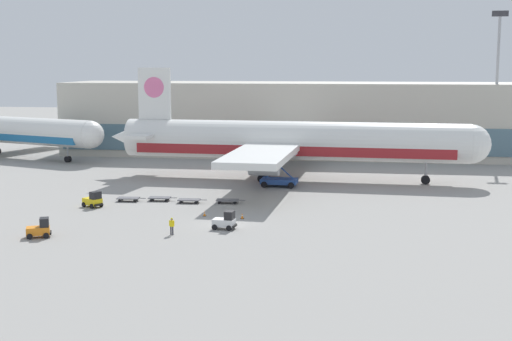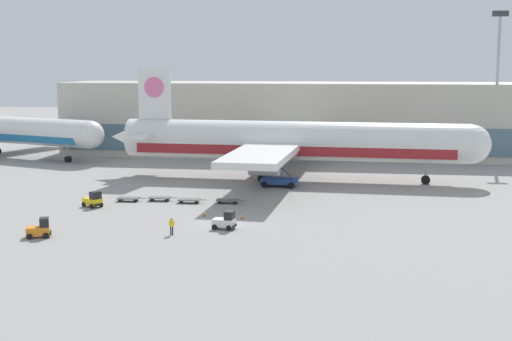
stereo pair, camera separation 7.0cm
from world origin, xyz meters
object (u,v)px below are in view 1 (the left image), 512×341
Objects in this scene: scissor_lift_loader at (279,172)px; traffic_cone_near at (204,214)px; baggage_tug_far at (40,229)px; ground_crew_near at (172,225)px; baggage_dolly_trail at (228,200)px; baggage_tug_mid at (225,221)px; baggage_dolly_second at (160,198)px; airplane_main at (288,142)px; baggage_dolly_third at (189,200)px; baggage_dolly_lead at (128,198)px; baggage_tug_foreground at (93,200)px; traffic_cone_far at (242,216)px; light_mast at (497,76)px.

scissor_lift_loader reaches higher than traffic_cone_near.
baggage_tug_far is 13.44m from ground_crew_near.
baggage_tug_mid is at bearing -84.31° from baggage_dolly_trail.
baggage_dolly_second is 11.36m from traffic_cone_near.
airplane_main is 15.51× the size of baggage_dolly_trail.
baggage_tug_far reaches higher than baggage_dolly_third.
scissor_lift_loader is at bearing 50.49° from baggage_dolly_third.
baggage_dolly_lead is at bearing 147.60° from traffic_cone_near.
scissor_lift_loader is 31.95m from ground_crew_near.
baggage_tug_far is 0.74× the size of baggage_dolly_lead.
baggage_tug_far is 4.69× the size of traffic_cone_near.
scissor_lift_loader is 1.44× the size of baggage_dolly_second.
airplane_main is 15.51× the size of baggage_dolly_second.
traffic_cone_near is at bearing 18.82° from baggage_tug_foreground.
traffic_cone_far is at bearing -91.87° from scissor_lift_loader.
traffic_cone_far is at bearing -9.55° from traffic_cone_near.
traffic_cone_near is (-3.65, 6.12, -0.59)m from baggage_tug_mid.
light_mast is 72.62m from baggage_dolly_lead.
baggage_tug_mid reaches higher than ground_crew_near.
ground_crew_near is at bearing -10.24° from baggage_tug_far.
airplane_main is 31.52× the size of ground_crew_near.
baggage_tug_mid reaches higher than traffic_cone_far.
light_mast is 70.07m from traffic_cone_near.
ground_crew_near is (-5.00, -3.42, 0.22)m from baggage_tug_mid.
baggage_tug_mid is at bearing -3.50° from baggage_tug_far.
baggage_tug_mid is at bearing -122.38° from light_mast.
light_mast is 44.98m from airplane_main.
scissor_lift_loader is 27.74m from baggage_tug_mid.
baggage_tug_foreground reaches higher than baggage_dolly_lead.
baggage_dolly_lead and baggage_dolly_third have the same top height.
airplane_main reaches higher than baggage_tug_far.
traffic_cone_near is (7.76, -8.30, -0.10)m from baggage_dolly_second.
airplane_main is 97.66× the size of traffic_cone_near.
baggage_tug_far is at bearing -153.49° from baggage_tug_mid.
light_mast is 7.18× the size of baggage_dolly_second.
baggage_tug_foreground is at bearing 68.35° from baggage_tug_far.
baggage_tug_foreground is at bearing 168.52° from traffic_cone_far.
baggage_dolly_lead is 13.83m from traffic_cone_near.
baggage_tug_far is at bearing -122.44° from baggage_dolly_third.
traffic_cone_near is (-6.92, -27.46, -5.55)m from airplane_main.
baggage_dolly_second is 15.33m from traffic_cone_far.
baggage_tug_mid is (18.43, -9.28, 0.00)m from baggage_tug_foreground.
traffic_cone_far is at bearing -124.17° from light_mast.
airplane_main is at bearing 85.28° from traffic_cone_far.
baggage_dolly_trail is (12.93, 0.55, 0.00)m from baggage_dolly_lead.
traffic_cone_far is (-2.33, -28.23, -5.52)m from airplane_main.
ground_crew_near is (2.31, -17.03, 0.71)m from baggage_dolly_third.
airplane_main reaches higher than baggage_dolly_lead.
baggage_dolly_trail is (9.01, -0.33, 0.00)m from baggage_dolly_second.
traffic_cone_near is at bearing -102.90° from baggage_dolly_trail.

